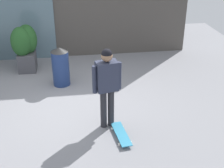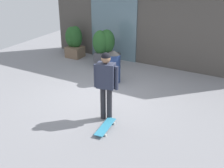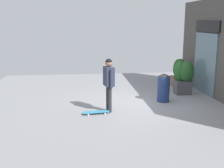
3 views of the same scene
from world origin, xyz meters
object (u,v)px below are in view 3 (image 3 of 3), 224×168
Objects in this scene: planter_box_left at (183,75)px; planter_box_right at (179,71)px; skateboard at (96,112)px; trash_bin at (164,87)px; skateboarder at (109,80)px.

planter_box_left is 1.10× the size of planter_box_right.
planter_box_right is at bearing -143.64° from skateboard.
trash_bin is at bearing -47.86° from planter_box_left.
skateboarder is at bearing -159.32° from skateboard.
planter_box_left reaches higher than trash_bin.
planter_box_right is 2.96m from trash_bin.
skateboarder is 2.03× the size of skateboard.
skateboard is 0.82× the size of trash_bin.
skateboarder is at bearing -65.39° from trash_bin.
skateboard is at bearing -58.98° from planter_box_left.
planter_box_right reaches higher than skateboard.
planter_box_right reaches higher than trash_bin.
skateboarder is 1.09m from skateboard.
trash_bin is (-0.95, 2.07, -0.53)m from skateboarder.
skateboarder reaches higher than planter_box_left.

